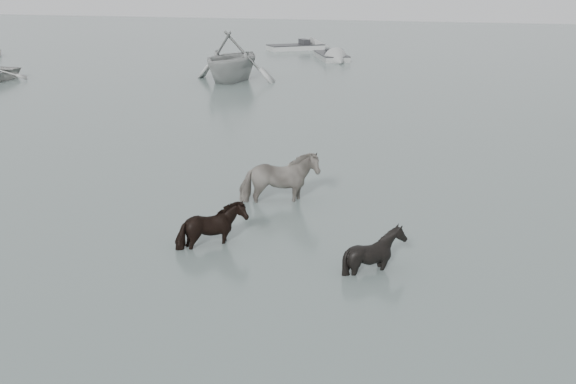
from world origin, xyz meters
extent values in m
plane|color=#566661|center=(0.00, 0.00, 0.00)|extent=(140.00, 140.00, 0.00)
imported|color=black|center=(-1.34, 2.17, 0.85)|extent=(2.21, 1.60, 1.70)
imported|color=black|center=(-1.92, -1.18, 0.65)|extent=(1.51, 1.61, 1.29)
imported|color=black|center=(1.63, -1.53, 0.63)|extent=(1.21, 1.09, 1.27)
imported|color=#AAADAA|center=(-9.17, 21.73, 1.39)|extent=(5.21, 5.83, 2.79)
camera|label=1|loc=(3.26, -14.86, 5.77)|focal=45.00mm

